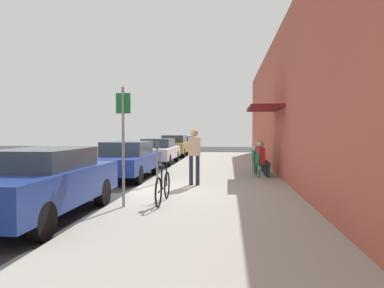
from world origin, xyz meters
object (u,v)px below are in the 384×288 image
Objects in this scene: cafe_chair_2 at (257,159)px; seated_patron_2 at (258,155)px; cafe_chair_0 at (261,163)px; parked_car_4 at (184,144)px; cafe_chair_1 at (259,161)px; pedestrian_standing at (194,152)px; bicycle_0 at (163,187)px; parked_car_1 at (127,159)px; seated_patron_0 at (262,158)px; parked_car_3 at (174,145)px; seated_patron_1 at (260,156)px; parked_car_2 at (158,151)px; parking_meter at (157,159)px; parked_car_0 at (40,182)px; street_sign at (123,137)px.

cafe_chair_2 is 0.67× the size of seated_patron_2.
seated_patron_2 is at bearing 88.05° from cafe_chair_0.
cafe_chair_1 is at bearing -73.22° from parked_car_4.
seated_patron_2 is at bearing 59.61° from pedestrian_standing.
pedestrian_standing is at bearing 80.28° from bicycle_0.
seated_patron_0 is at bearing -0.29° from parked_car_1.
parked_car_3 is at bearing 97.90° from bicycle_0.
seated_patron_0 is (4.98, -17.15, 0.12)m from parked_car_4.
parked_car_2 is at bearing 134.35° from seated_patron_1.
parking_meter is 4.95m from cafe_chair_2.
parking_meter reaches higher than parked_car_4.
cafe_chair_0 is at bearing -90.00° from cafe_chair_2.
parking_meter is 1.52× the size of cafe_chair_0.
parked_car_0 is 17.64m from parked_car_3.
parked_car_1 is at bearing -90.00° from parked_car_4.
parked_car_0 is 9.18m from cafe_chair_2.
parking_meter is 0.78× the size of pedestrian_standing.
parked_car_0 is 11.94m from parked_car_2.
parked_car_4 is 19.45m from pedestrian_standing.
seated_patron_1 is (4.98, 0.78, 0.10)m from parked_car_1.
parked_car_3 is 11.05m from cafe_chair_2.
cafe_chair_0 is 0.84m from cafe_chair_1.
parked_car_0 and seated_patron_1 have the same top height.
parked_car_4 is at bearing 106.78° from cafe_chair_1.
parked_car_2 is at bearing 97.62° from street_sign.
seated_patron_0 reaches higher than parked_car_4.
seated_patron_0 is at bearing 43.14° from pedestrian_standing.
parked_car_1 reaches higher than bicycle_0.
street_sign reaches higher than parking_meter.
parking_meter reaches higher than cafe_chair_2.
parking_meter is 3.93m from seated_patron_0.
parked_car_0 reaches higher than bicycle_0.
parked_car_0 is 5.06× the size of cafe_chair_2.
pedestrian_standing is (-2.18, -2.92, 0.50)m from cafe_chair_1.
parked_car_0 is 8.46m from seated_patron_1.
parked_car_4 is 16.20m from cafe_chair_2.
parked_car_0 is at bearing -124.82° from pedestrian_standing.
pedestrian_standing is at bearing -127.63° from seated_patron_1.
parked_car_2 is 6.50m from seated_patron_2.
pedestrian_standing is (-2.18, -3.81, 0.50)m from cafe_chair_2.
parked_car_2 is 3.41× the size of seated_patron_0.
bicycle_0 is 1.33× the size of seated_patron_0.
cafe_chair_1 is 1.00× the size of cafe_chair_2.
cafe_chair_1 is at bearing 64.81° from bicycle_0.
street_sign is (1.50, -5.33, 0.93)m from parked_car_1.
seated_patron_1 is 3.68m from pedestrian_standing.
parking_meter is at bearing -83.46° from parked_car_3.
pedestrian_standing is at bearing -81.90° from parked_car_4.
parked_car_3 is at bearing 90.00° from parked_car_0.
street_sign is at bearing -123.23° from seated_patron_0.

